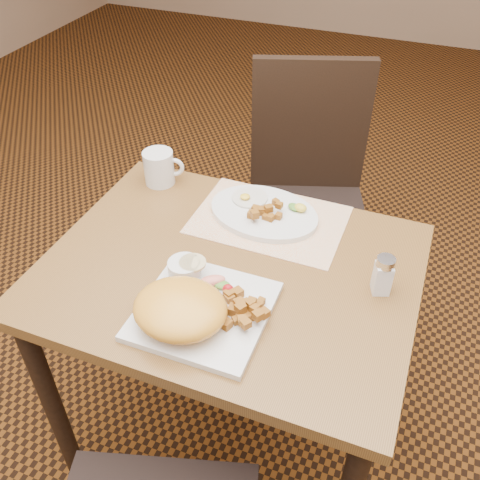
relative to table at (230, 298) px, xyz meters
name	(u,v)px	position (x,y,z in m)	size (l,w,h in m)	color
ground	(232,432)	(0.00, 0.00, -0.64)	(8.00, 8.00, 0.00)	black
table	(230,298)	(0.00, 0.00, 0.00)	(0.90, 0.70, 0.75)	brown
chair_far	(308,186)	(0.01, 0.72, -0.10)	(0.54, 0.54, 0.97)	black
placemat	(269,220)	(0.03, 0.21, 0.11)	(0.40, 0.28, 0.00)	white
plate_square	(204,311)	(0.01, -0.16, 0.12)	(0.28, 0.28, 0.02)	silver
plate_oval	(264,213)	(0.01, 0.22, 0.12)	(0.30, 0.23, 0.02)	silver
hollandaise_mound	(180,309)	(-0.03, -0.21, 0.16)	(0.20, 0.18, 0.08)	gold
ramekin	(185,269)	(-0.08, -0.08, 0.15)	(0.09, 0.08, 0.04)	silver
garnish_sq	(218,283)	(0.01, -0.09, 0.14)	(0.09, 0.06, 0.03)	#387223
fried_egg	(249,198)	(-0.05, 0.26, 0.13)	(0.10, 0.10, 0.02)	white
garnish_ov	(298,207)	(0.10, 0.26, 0.14)	(0.06, 0.05, 0.02)	#387223
salt_shaker	(383,275)	(0.36, 0.05, 0.16)	(0.05, 0.05, 0.10)	white
coffee_mug	(160,168)	(-0.33, 0.27, 0.16)	(0.12, 0.09, 0.10)	silver
home_fries_sq	(241,309)	(0.09, -0.15, 0.14)	(0.12, 0.12, 0.04)	#A6641A
home_fries_ov	(265,212)	(0.02, 0.20, 0.14)	(0.09, 0.12, 0.04)	#A6641A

